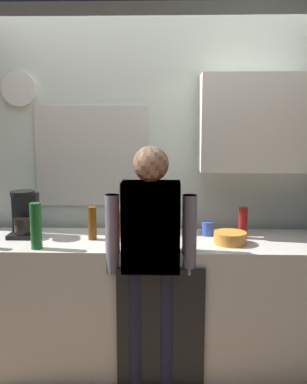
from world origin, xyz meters
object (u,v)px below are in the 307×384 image
at_px(bottle_green_wine, 36,226).
at_px(bottle_red_vinegar, 243,223).
at_px(coffee_maker, 25,216).
at_px(potted_plant, 120,218).
at_px(cup_blue_mug, 208,229).
at_px(person_guest, 151,250).
at_px(bottle_amber_beer, 92,223).
at_px(mixing_bowl, 230,238).
at_px(person_at_sink, 151,250).

relative_size(bottle_green_wine, bottle_red_vinegar, 1.36).
distance_m(coffee_maker, bottle_green_wine, 0.36).
xyz_separation_m(coffee_maker, potted_plant, (0.68, 0.01, -0.01)).
bearing_deg(coffee_maker, bottle_red_vinegar, -0.41).
distance_m(cup_blue_mug, person_guest, 0.58).
bearing_deg(coffee_maker, potted_plant, 1.11).
xyz_separation_m(bottle_amber_beer, bottle_red_vinegar, (1.05, 0.07, -0.00)).
xyz_separation_m(coffee_maker, person_guest, (0.92, -0.38, -0.13)).
distance_m(bottle_green_wine, mixing_bowl, 1.28).
distance_m(bottle_red_vinegar, person_at_sink, 0.74).
bearing_deg(coffee_maker, bottle_amber_beer, -9.15).
relative_size(coffee_maker, bottle_green_wine, 1.10).
relative_size(bottle_amber_beer, mixing_bowl, 1.05).
relative_size(mixing_bowl, person_at_sink, 0.14).
bearing_deg(potted_plant, person_guest, -59.18).
xyz_separation_m(coffee_maker, bottle_red_vinegar, (1.55, -0.01, -0.04)).
bearing_deg(cup_blue_mug, potted_plant, -176.69).
xyz_separation_m(coffee_maker, mixing_bowl, (1.44, -0.16, -0.11)).
height_order(cup_blue_mug, person_at_sink, person_at_sink).
xyz_separation_m(mixing_bowl, person_guest, (-0.52, -0.22, -0.02)).
bearing_deg(bottle_green_wine, bottle_red_vinegar, 12.37).
height_order(bottle_green_wine, person_at_sink, person_at_sink).
distance_m(bottle_amber_beer, person_guest, 0.52).
xyz_separation_m(coffee_maker, cup_blue_mug, (1.31, 0.05, -0.10)).
height_order(bottle_green_wine, potted_plant, bottle_green_wine).
relative_size(bottle_green_wine, mixing_bowl, 1.36).
bearing_deg(bottle_green_wine, potted_plant, 32.66).
bearing_deg(bottle_amber_beer, bottle_red_vinegar, 3.77).
relative_size(coffee_maker, bottle_red_vinegar, 1.50).
bearing_deg(mixing_bowl, bottle_amber_beer, 175.26).
xyz_separation_m(coffee_maker, bottle_amber_beer, (0.50, -0.08, -0.03)).
height_order(mixing_bowl, person_at_sink, person_at_sink).
height_order(bottle_amber_beer, bottle_red_vinegar, bottle_amber_beer).
xyz_separation_m(cup_blue_mug, person_guest, (-0.39, -0.43, -0.03)).
xyz_separation_m(coffee_maker, person_at_sink, (0.92, -0.38, -0.13)).
bearing_deg(mixing_bowl, bottle_red_vinegar, 53.87).
bearing_deg(bottle_amber_beer, bottle_green_wine, -144.33).
bearing_deg(bottle_red_vinegar, potted_plant, 178.40).
relative_size(coffee_maker, person_guest, 0.21).
relative_size(potted_plant, person_at_sink, 0.14).
xyz_separation_m(cup_blue_mug, mixing_bowl, (0.13, -0.21, -0.01)).
height_order(bottle_red_vinegar, mixing_bowl, bottle_red_vinegar).
relative_size(cup_blue_mug, mixing_bowl, 0.45).
relative_size(cup_blue_mug, person_guest, 0.06).
bearing_deg(coffee_maker, mixing_bowl, -6.27).
height_order(potted_plant, person_guest, person_guest).
relative_size(bottle_red_vinegar, potted_plant, 0.96).
bearing_deg(person_guest, bottle_red_vinegar, -144.53).
bearing_deg(person_at_sink, mixing_bowl, 20.39).
relative_size(bottle_amber_beer, person_at_sink, 0.14).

